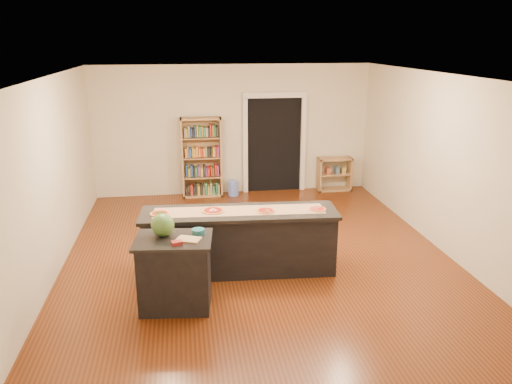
{
  "coord_description": "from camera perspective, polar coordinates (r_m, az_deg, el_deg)",
  "views": [
    {
      "loc": [
        -1.12,
        -7.22,
        3.32
      ],
      "look_at": [
        0.0,
        0.2,
        1.0
      ],
      "focal_mm": 35.0,
      "sensor_mm": 36.0,
      "label": 1
    }
  ],
  "objects": [
    {
      "name": "side_counter",
      "position": [
        6.49,
        -9.24,
        -9.07
      ],
      "size": [
        0.95,
        0.7,
        0.94
      ],
      "rotation": [
        0.0,
        0.0,
        -0.11
      ],
      "color": "black",
      "rests_on": "ground"
    },
    {
      "name": "room",
      "position": [
        7.55,
        0.23,
        2.46
      ],
      "size": [
        6.0,
        7.0,
        2.8
      ],
      "color": "beige",
      "rests_on": "ground"
    },
    {
      "name": "package_teal",
      "position": [
        6.39,
        -6.61,
        -4.49
      ],
      "size": [
        0.17,
        0.17,
        0.06
      ],
      "primitive_type": "cylinder",
      "color": "#195966",
      "rests_on": "side_counter"
    },
    {
      "name": "doorway",
      "position": [
        11.07,
        2.1,
        6.15
      ],
      "size": [
        1.4,
        0.09,
        2.21
      ],
      "color": "black",
      "rests_on": "room"
    },
    {
      "name": "pizza_a",
      "position": [
        7.18,
        -10.96,
        -2.44
      ],
      "size": [
        0.26,
        0.26,
        0.02
      ],
      "color": "tan",
      "rests_on": "kitchen_island"
    },
    {
      "name": "cutting_board",
      "position": [
        6.22,
        -7.72,
        -5.38
      ],
      "size": [
        0.34,
        0.29,
        0.02
      ],
      "primitive_type": "cube",
      "rotation": [
        0.0,
        0.0,
        -0.4
      ],
      "color": "tan",
      "rests_on": "side_counter"
    },
    {
      "name": "kraft_paper",
      "position": [
        7.2,
        -1.93,
        -2.15
      ],
      "size": [
        2.48,
        0.59,
        0.0
      ],
      "primitive_type": "cube",
      "rotation": [
        0.0,
        0.0,
        -0.06
      ],
      "color": "#A57955",
      "rests_on": "kitchen_island"
    },
    {
      "name": "low_shelf",
      "position": [
        11.42,
        8.94,
        2.04
      ],
      "size": [
        0.75,
        0.32,
        0.75
      ],
      "primitive_type": "cube",
      "color": "tan",
      "rests_on": "ground"
    },
    {
      "name": "pizza_c",
      "position": [
        7.17,
        1.11,
        -2.15
      ],
      "size": [
        0.26,
        0.26,
        0.02
      ],
      "color": "tan",
      "rests_on": "kitchen_island"
    },
    {
      "name": "package_red",
      "position": [
        6.1,
        -9.03,
        -5.76
      ],
      "size": [
        0.14,
        0.12,
        0.05
      ],
      "primitive_type": "cube",
      "rotation": [
        0.0,
        0.0,
        0.23
      ],
      "color": "maroon",
      "rests_on": "side_counter"
    },
    {
      "name": "pizza_d",
      "position": [
        7.29,
        7.01,
        -1.94
      ],
      "size": [
        0.27,
        0.27,
        0.02
      ],
      "color": "tan",
      "rests_on": "kitchen_island"
    },
    {
      "name": "kitchen_island",
      "position": [
        7.35,
        -1.88,
        -5.62
      ],
      "size": [
        2.83,
        0.77,
        0.93
      ],
      "rotation": [
        0.0,
        0.0,
        -0.06
      ],
      "color": "black",
      "rests_on": "ground"
    },
    {
      "name": "waste_bin",
      "position": [
        10.96,
        -2.62,
        0.45
      ],
      "size": [
        0.23,
        0.23,
        0.34
      ],
      "primitive_type": "cylinder",
      "color": "#627DDB",
      "rests_on": "ground"
    },
    {
      "name": "watermelon",
      "position": [
        6.34,
        -10.61,
        -3.73
      ],
      "size": [
        0.29,
        0.29,
        0.29
      ],
      "primitive_type": "sphere",
      "color": "#144214",
      "rests_on": "side_counter"
    },
    {
      "name": "bookshelf",
      "position": [
        10.8,
        -6.23,
        3.93
      ],
      "size": [
        0.86,
        0.31,
        1.72
      ],
      "primitive_type": "cube",
      "color": "tan",
      "rests_on": "ground"
    },
    {
      "name": "pizza_b",
      "position": [
        7.2,
        -4.93,
        -2.13
      ],
      "size": [
        0.32,
        0.32,
        0.02
      ],
      "color": "tan",
      "rests_on": "kitchen_island"
    }
  ]
}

